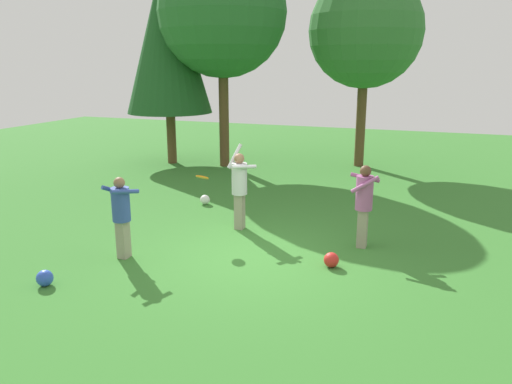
# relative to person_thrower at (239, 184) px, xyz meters

# --- Properties ---
(ground_plane) EXTENTS (40.00, 40.00, 0.00)m
(ground_plane) POSITION_rel_person_thrower_xyz_m (0.86, -1.44, -1.03)
(ground_plane) COLOR #387A2D
(person_thrower) EXTENTS (0.68, 0.68, 1.90)m
(person_thrower) POSITION_rel_person_thrower_xyz_m (0.00, 0.00, 0.00)
(person_thrower) COLOR gray
(person_thrower) RESTS_ON ground_plane
(person_catcher) EXTENTS (0.68, 0.70, 1.58)m
(person_catcher) POSITION_rel_person_thrower_xyz_m (-1.44, -2.36, -0.10)
(person_catcher) COLOR gray
(person_catcher) RESTS_ON ground_plane
(person_bystander) EXTENTS (0.62, 0.56, 1.69)m
(person_bystander) POSITION_rel_person_thrower_xyz_m (2.75, -0.22, -0.03)
(person_bystander) COLOR gray
(person_bystander) RESTS_ON ground_plane
(frisbee) EXTENTS (0.30, 0.29, 0.13)m
(frisbee) POSITION_rel_person_thrower_xyz_m (-0.56, -0.70, 0.26)
(frisbee) COLOR orange
(ball_red) EXTENTS (0.28, 0.28, 0.28)m
(ball_red) POSITION_rel_person_thrower_xyz_m (2.39, -1.44, -0.89)
(ball_red) COLOR red
(ball_red) RESTS_ON ground_plane
(ball_blue) EXTENTS (0.28, 0.28, 0.28)m
(ball_blue) POSITION_rel_person_thrower_xyz_m (-1.95, -3.88, -0.89)
(ball_blue) COLOR blue
(ball_blue) RESTS_ON ground_plane
(ball_white) EXTENTS (0.26, 0.26, 0.26)m
(ball_white) POSITION_rel_person_thrower_xyz_m (-1.59, 1.50, -0.90)
(ball_white) COLOR white
(ball_white) RESTS_ON ground_plane
(tree_left) EXTENTS (4.36, 4.36, 7.45)m
(tree_left) POSITION_rel_person_thrower_xyz_m (-3.15, 6.33, 4.22)
(tree_left) COLOR brown
(tree_left) RESTS_ON ground_plane
(tree_far_left) EXTENTS (3.05, 3.05, 7.28)m
(tree_far_left) POSITION_rel_person_thrower_xyz_m (-5.20, 6.16, 3.52)
(tree_far_left) COLOR brown
(tree_far_left) RESTS_ON ground_plane
(tree_center) EXTENTS (3.86, 3.86, 6.60)m
(tree_center) POSITION_rel_person_thrower_xyz_m (1.41, 8.01, 3.62)
(tree_center) COLOR brown
(tree_center) RESTS_ON ground_plane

